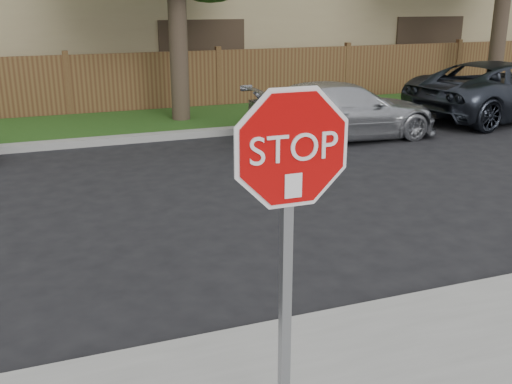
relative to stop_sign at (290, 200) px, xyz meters
name	(u,v)px	position (x,y,z in m)	size (l,w,h in m)	color
ground	(169,350)	(-0.48, 1.48, -1.83)	(90.00, 90.00, 0.00)	black
far_curb	(83,143)	(-0.48, 9.63, -1.75)	(70.00, 0.30, 0.15)	gray
grass_strip	(76,128)	(-0.48, 11.28, -1.77)	(70.00, 3.00, 0.12)	#1E4714
fence	(68,87)	(-0.48, 12.88, -1.03)	(70.00, 0.12, 1.60)	#4F301B
stop_sign	(290,200)	(0.00, 0.00, 0.00)	(1.01, 0.13, 2.55)	gray
sedan_right	(343,111)	(4.95, 8.33, -1.21)	(1.74, 4.27, 1.24)	silver
sedan_far_right	(503,90)	(9.93, 9.02, -1.11)	(2.40, 5.20, 1.44)	#2F343F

